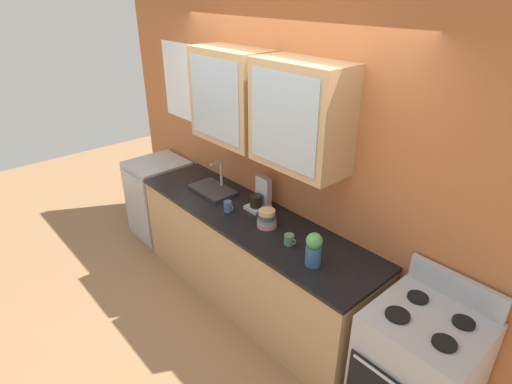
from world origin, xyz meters
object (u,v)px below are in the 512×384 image
cup_near_sink (228,206)px  sink_faucet (213,189)px  bowl_stack (267,219)px  dishwasher (160,198)px  vase (314,249)px  cup_near_bowls (289,240)px  stove_range (417,372)px  coffee_maker (260,197)px

cup_near_sink → sink_faucet: bearing=161.6°
sink_faucet → bowl_stack: size_ratio=2.78×
sink_faucet → dishwasher: size_ratio=0.51×
vase → cup_near_bowls: 0.32m
bowl_stack → cup_near_bowls: bearing=-8.8°
stove_range → dishwasher: stove_range is taller
vase → dishwasher: bearing=177.5°
coffee_maker → sink_faucet: bearing=-167.6°
vase → cup_near_bowls: bearing=168.6°
stove_range → sink_faucet: bearing=178.7°
vase → dishwasher: (-2.47, 0.11, -0.59)m
bowl_stack → dishwasher: bowl_stack is taller
stove_range → sink_faucet: 2.33m
dishwasher → sink_faucet: bearing=3.0°
sink_faucet → cup_near_bowls: sink_faucet is taller
vase → coffee_maker: 0.93m
sink_faucet → bowl_stack: (0.83, -0.05, 0.05)m
stove_range → cup_near_sink: (-1.86, -0.09, 0.50)m
cup_near_bowls → vase: bearing=-11.4°
cup_near_sink → coffee_maker: 0.30m
cup_near_sink → cup_near_bowls: cup_near_sink is taller
cup_near_bowls → coffee_maker: 0.63m
bowl_stack → coffee_maker: (-0.28, 0.18, 0.04)m
bowl_stack → cup_near_sink: bowl_stack is taller
bowl_stack → cup_near_sink: size_ratio=1.52×
sink_faucet → vase: (1.44, -0.16, 0.11)m
sink_faucet → vase: size_ratio=1.78×
cup_near_sink → dishwasher: cup_near_sink is taller
cup_near_sink → cup_near_bowls: 0.73m
stove_range → cup_near_bowls: 1.24m
cup_near_bowls → cup_near_sink: bearing=-177.3°
bowl_stack → coffee_maker: size_ratio=0.58×
stove_range → bowl_stack: size_ratio=6.56×
cup_near_bowls → dishwasher: size_ratio=0.12×
vase → coffee_maker: (-0.89, 0.29, -0.03)m
vase → dishwasher: size_ratio=0.28×
bowl_stack → cup_near_bowls: 0.32m
cup_near_sink → coffee_maker: (0.14, 0.26, 0.06)m
sink_faucet → bowl_stack: bearing=-3.8°
cup_near_sink → cup_near_bowls: (0.73, 0.03, -0.01)m
bowl_stack → coffee_maker: coffee_maker is taller
bowl_stack → vase: (0.61, -0.11, 0.06)m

